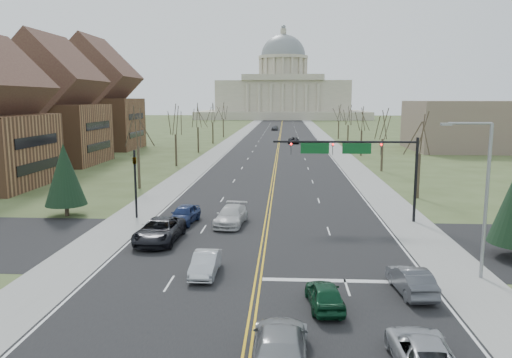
# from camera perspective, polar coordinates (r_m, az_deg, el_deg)

# --- Properties ---
(ground) EXTENTS (600.00, 600.00, 0.00)m
(ground) POSITION_cam_1_polar(r_m,az_deg,el_deg) (30.45, 0.34, -10.73)
(ground) COLOR #404F27
(ground) RESTS_ON ground
(road) EXTENTS (20.00, 380.00, 0.01)m
(road) POSITION_cam_1_polar(r_m,az_deg,el_deg) (138.99, 2.74, 4.83)
(road) COLOR black
(road) RESTS_ON ground
(cross_road) EXTENTS (120.00, 14.00, 0.01)m
(cross_road) POSITION_cam_1_polar(r_m,az_deg,el_deg) (36.14, 0.85, -7.50)
(cross_road) COLOR black
(cross_road) RESTS_ON ground
(sidewalk_left) EXTENTS (4.00, 380.00, 0.03)m
(sidewalk_left) POSITION_cam_1_polar(r_m,az_deg,el_deg) (139.64, -2.21, 4.86)
(sidewalk_left) COLOR gray
(sidewalk_left) RESTS_ON ground
(sidewalk_right) EXTENTS (4.00, 380.00, 0.03)m
(sidewalk_right) POSITION_cam_1_polar(r_m,az_deg,el_deg) (139.38, 7.69, 4.78)
(sidewalk_right) COLOR gray
(sidewalk_right) RESTS_ON ground
(center_line) EXTENTS (0.42, 380.00, 0.01)m
(center_line) POSITION_cam_1_polar(r_m,az_deg,el_deg) (138.99, 2.74, 4.84)
(center_line) COLOR gold
(center_line) RESTS_ON road
(edge_line_left) EXTENTS (0.15, 380.00, 0.01)m
(edge_line_left) POSITION_cam_1_polar(r_m,az_deg,el_deg) (139.44, -1.31, 4.86)
(edge_line_left) COLOR silver
(edge_line_left) RESTS_ON road
(edge_line_right) EXTENTS (0.15, 380.00, 0.01)m
(edge_line_right) POSITION_cam_1_polar(r_m,az_deg,el_deg) (139.23, 6.79, 4.79)
(edge_line_right) COLOR silver
(edge_line_right) RESTS_ON road
(stop_bar) EXTENTS (9.50, 0.50, 0.01)m
(stop_bar) POSITION_cam_1_polar(r_m,az_deg,el_deg) (29.67, 10.12, -11.39)
(stop_bar) COLOR silver
(stop_bar) RESTS_ON road
(capitol) EXTENTS (90.00, 60.00, 50.00)m
(capitol) POSITION_cam_1_polar(r_m,az_deg,el_deg) (278.54, 3.09, 9.88)
(capitol) COLOR beige
(capitol) RESTS_ON ground
(signal_mast) EXTENTS (12.12, 0.44, 7.20)m
(signal_mast) POSITION_cam_1_polar(r_m,az_deg,el_deg) (42.76, 11.34, 2.79)
(signal_mast) COLOR black
(signal_mast) RESTS_ON ground
(signal_left) EXTENTS (0.32, 0.36, 6.00)m
(signal_left) POSITION_cam_1_polar(r_m,az_deg,el_deg) (44.55, -13.65, 0.31)
(signal_left) COLOR black
(signal_left) RESTS_ON ground
(street_light) EXTENTS (2.90, 0.25, 9.07)m
(street_light) POSITION_cam_1_polar(r_m,az_deg,el_deg) (31.15, 24.46, -1.15)
(street_light) COLOR gray
(street_light) RESTS_ON ground
(tree_r_0) EXTENTS (3.74, 3.74, 8.50)m
(tree_r_0) POSITION_cam_1_polar(r_m,az_deg,el_deg) (54.56, 18.28, 4.67)
(tree_r_0) COLOR #33281E
(tree_r_0) RESTS_ON ground
(tree_l_0) EXTENTS (3.96, 3.96, 9.00)m
(tree_l_0) POSITION_cam_1_polar(r_m,az_deg,el_deg) (59.19, -13.40, 5.57)
(tree_l_0) COLOR #33281E
(tree_l_0) RESTS_ON ground
(tree_r_1) EXTENTS (3.74, 3.74, 8.50)m
(tree_r_1) POSITION_cam_1_polar(r_m,az_deg,el_deg) (74.03, 14.33, 5.89)
(tree_r_1) COLOR #33281E
(tree_r_1) RESTS_ON ground
(tree_l_1) EXTENTS (3.96, 3.96, 9.00)m
(tree_l_1) POSITION_cam_1_polar(r_m,az_deg,el_deg) (78.54, -9.21, 6.51)
(tree_l_1) COLOR #33281E
(tree_l_1) RESTS_ON ground
(tree_r_2) EXTENTS (3.74, 3.74, 8.50)m
(tree_r_2) POSITION_cam_1_polar(r_m,az_deg,el_deg) (93.73, 12.02, 6.59)
(tree_r_2) COLOR #33281E
(tree_r_2) RESTS_ON ground
(tree_l_2) EXTENTS (3.96, 3.96, 9.00)m
(tree_l_2) POSITION_cam_1_polar(r_m,az_deg,el_deg) (98.14, -6.67, 7.06)
(tree_l_2) COLOR #33281E
(tree_l_2) RESTS_ON ground
(tree_r_3) EXTENTS (3.74, 3.74, 8.50)m
(tree_r_3) POSITION_cam_1_polar(r_m,az_deg,el_deg) (113.53, 10.52, 7.04)
(tree_r_3) COLOR #33281E
(tree_r_3) RESTS_ON ground
(tree_l_3) EXTENTS (3.96, 3.96, 9.00)m
(tree_l_3) POSITION_cam_1_polar(r_m,az_deg,el_deg) (117.88, -4.98, 7.42)
(tree_l_3) COLOR #33281E
(tree_l_3) RESTS_ON ground
(tree_r_4) EXTENTS (3.74, 3.74, 8.50)m
(tree_r_4) POSITION_cam_1_polar(r_m,az_deg,el_deg) (133.39, 9.46, 7.36)
(tree_r_4) COLOR #33281E
(tree_r_4) RESTS_ON ground
(tree_l_4) EXTENTS (3.96, 3.96, 9.00)m
(tree_l_4) POSITION_cam_1_polar(r_m,az_deg,el_deg) (137.70, -3.77, 7.67)
(tree_l_4) COLOR #33281E
(tree_l_4) RESTS_ON ground
(conifer_l) EXTENTS (3.64, 3.64, 6.50)m
(conifer_l) POSITION_cam_1_polar(r_m,az_deg,el_deg) (47.31, -21.02, 0.49)
(conifer_l) COLOR #33281E
(conifer_l) RESTS_ON ground
(bldg_left_mid) EXTENTS (15.10, 14.28, 20.75)m
(bldg_left_mid) POSITION_cam_1_polar(r_m,az_deg,el_deg) (87.10, -22.33, 7.25)
(bldg_left_mid) COLOR brown
(bldg_left_mid) RESTS_ON ground
(bldg_left_far) EXTENTS (17.10, 14.28, 23.25)m
(bldg_left_far) POSITION_cam_1_polar(r_m,az_deg,el_deg) (109.94, -17.89, 8.26)
(bldg_left_far) COLOR brown
(bldg_left_far) RESTS_ON ground
(bldg_right_mass) EXTENTS (25.00, 20.00, 10.00)m
(bldg_right_mass) POSITION_cam_1_polar(r_m,az_deg,el_deg) (111.59, 23.65, 5.61)
(bldg_right_mass) COLOR #756053
(bldg_right_mass) RESTS_ON ground
(car_nb_inner_lead) EXTENTS (1.99, 4.14, 1.36)m
(car_nb_inner_lead) POSITION_cam_1_polar(r_m,az_deg,el_deg) (25.77, 7.86, -12.94)
(car_nb_inner_lead) COLOR #0C3820
(car_nb_inner_lead) RESTS_ON road
(car_nb_outer_lead) EXTENTS (1.97, 4.51, 1.44)m
(car_nb_outer_lead) POSITION_cam_1_polar(r_m,az_deg,el_deg) (28.54, 17.30, -10.97)
(car_nb_outer_lead) COLOR #484A4F
(car_nb_outer_lead) RESTS_ON road
(car_nb_outer_second) EXTENTS (2.30, 4.93, 1.37)m
(car_nb_outer_second) POSITION_cam_1_polar(r_m,az_deg,el_deg) (21.35, 18.52, -18.23)
(car_nb_outer_second) COLOR #A7AAB0
(car_nb_outer_second) RESTS_ON road
(car_nb_inner_second) EXTENTS (2.29, 5.50, 1.59)m
(car_nb_inner_second) POSITION_cam_1_polar(r_m,az_deg,el_deg) (20.65, 2.78, -18.38)
(car_nb_inner_second) COLOR gray
(car_nb_inner_second) RESTS_ON road
(car_sb_inner_lead) EXTENTS (1.46, 4.10, 1.35)m
(car_sb_inner_lead) POSITION_cam_1_polar(r_m,az_deg,el_deg) (30.15, -5.81, -9.60)
(car_sb_inner_lead) COLOR #B2B6BB
(car_sb_inner_lead) RESTS_ON road
(car_sb_outer_lead) EXTENTS (3.00, 6.13, 1.67)m
(car_sb_outer_lead) POSITION_cam_1_polar(r_m,az_deg,el_deg) (37.29, -10.97, -5.80)
(car_sb_outer_lead) COLOR black
(car_sb_outer_lead) RESTS_ON road
(car_sb_inner_second) EXTENTS (2.69, 5.53, 1.55)m
(car_sb_inner_second) POSITION_cam_1_polar(r_m,az_deg,el_deg) (41.53, -2.87, -4.19)
(car_sb_inner_second) COLOR #BDBDBD
(car_sb_inner_second) RESTS_ON road
(car_sb_outer_second) EXTENTS (2.41, 4.78, 1.56)m
(car_sb_outer_second) POSITION_cam_1_polar(r_m,az_deg,el_deg) (42.35, -8.21, -4.01)
(car_sb_outer_second) COLOR navy
(car_sb_outer_second) RESTS_ON road
(car_far_nb) EXTENTS (2.59, 5.53, 1.53)m
(car_far_nb) POSITION_cam_1_polar(r_m,az_deg,el_deg) (118.80, 4.30, 4.46)
(car_far_nb) COLOR black
(car_far_nb) RESTS_ON road
(car_far_sb) EXTENTS (2.52, 4.98, 1.63)m
(car_far_sb) POSITION_cam_1_polar(r_m,az_deg,el_deg) (168.46, 2.19, 5.86)
(car_far_sb) COLOR #434449
(car_far_sb) RESTS_ON road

